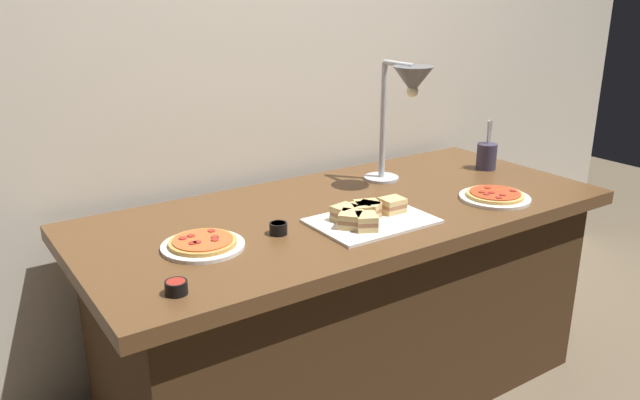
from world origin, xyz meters
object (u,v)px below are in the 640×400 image
at_px(sandwich_platter, 367,216).
at_px(utensil_holder, 487,156).
at_px(heat_lamp, 407,93).
at_px(pizza_plate_front, 203,244).
at_px(sauce_cup_far, 278,228).
at_px(pizza_plate_center, 495,196).
at_px(sauce_cup_near, 176,287).

xyz_separation_m(sandwich_platter, utensil_holder, (0.82, 0.23, 0.03)).
distance_m(heat_lamp, pizza_plate_front, 0.97).
relative_size(sauce_cup_far, utensil_holder, 0.27).
bearing_deg(pizza_plate_center, sauce_cup_far, 169.82).
height_order(heat_lamp, pizza_plate_front, heat_lamp).
height_order(pizza_plate_front, sauce_cup_near, sauce_cup_near).
xyz_separation_m(pizza_plate_front, utensil_holder, (1.36, 0.12, 0.05)).
bearing_deg(heat_lamp, sandwich_platter, -147.32).
height_order(heat_lamp, sauce_cup_far, heat_lamp).
distance_m(pizza_plate_center, utensil_holder, 0.42).
distance_m(pizza_plate_front, utensil_holder, 1.37).
xyz_separation_m(heat_lamp, sauce_cup_near, (-1.07, -0.36, -0.35)).
bearing_deg(sauce_cup_far, sauce_cup_near, -153.80).
height_order(heat_lamp, sauce_cup_near, heat_lamp).
height_order(sandwich_platter, sauce_cup_far, sandwich_platter).
relative_size(pizza_plate_front, sandwich_platter, 0.64).
height_order(pizza_plate_center, sandwich_platter, sandwich_platter).
xyz_separation_m(pizza_plate_front, sandwich_platter, (0.54, -0.11, 0.01)).
bearing_deg(pizza_plate_front, sauce_cup_far, -7.08).
distance_m(heat_lamp, sauce_cup_far, 0.75).
xyz_separation_m(heat_lamp, sauce_cup_far, (-0.65, -0.15, -0.35)).
bearing_deg(utensil_holder, sauce_cup_far, -172.30).
bearing_deg(sandwich_platter, sauce_cup_far, 165.47).
bearing_deg(utensil_holder, pizza_plate_front, -174.93).
bearing_deg(pizza_plate_center, heat_lamp, 121.97).
height_order(sandwich_platter, sauce_cup_near, sandwich_platter).
height_order(pizza_plate_center, sauce_cup_far, sauce_cup_far).
distance_m(sandwich_platter, sauce_cup_far, 0.31).
bearing_deg(pizza_plate_front, sauce_cup_near, -126.83).
bearing_deg(sandwich_platter, utensil_holder, 15.52).
bearing_deg(pizza_plate_center, sauce_cup_near, -177.34).
distance_m(pizza_plate_center, sauce_cup_near, 1.26).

